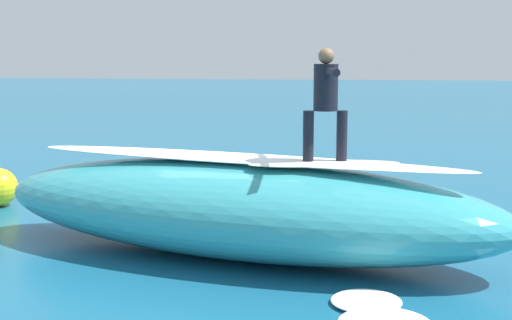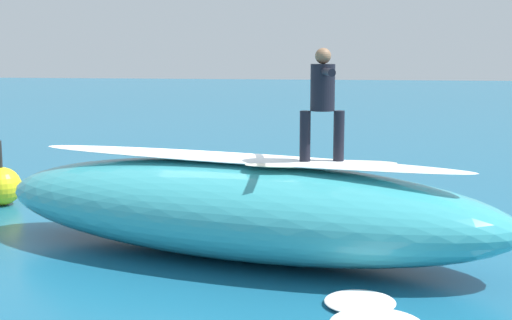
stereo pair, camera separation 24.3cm
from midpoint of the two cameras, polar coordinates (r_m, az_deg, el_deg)
ground_plane at (r=12.07m, az=-3.19°, el=-5.29°), size 120.00×120.00×0.00m
wave_crest at (r=10.29m, az=-2.00°, el=-3.84°), size 8.15×4.32×1.37m
wave_foam_lip at (r=10.15m, az=-2.02°, el=0.15°), size 6.62×2.47×0.08m
surfboard_riding at (r=9.71m, az=4.77°, el=-0.30°), size 2.15×0.99×0.07m
surfer_riding at (r=9.61m, az=4.84°, el=5.10°), size 0.59×1.42×1.52m
surfboard_paddling at (r=14.08m, az=-4.29°, el=-3.10°), size 1.11×2.14×0.08m
surfer_paddling at (r=14.18m, az=-4.35°, el=-2.29°), size 0.77×1.72×0.32m
foam_patch_near at (r=14.76m, az=-3.25°, el=-2.51°), size 1.00×1.16×0.10m
foam_patch_mid at (r=8.55m, az=7.94°, el=-11.05°), size 1.13×1.13×0.08m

